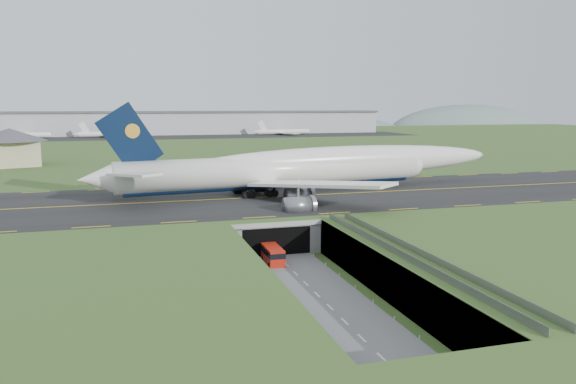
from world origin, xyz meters
name	(u,v)px	position (x,y,z in m)	size (l,w,h in m)	color
ground	(290,269)	(0.00, 0.00, 0.00)	(900.00, 900.00, 0.00)	#435F26
airfield_deck	(290,251)	(0.00, 0.00, 3.00)	(800.00, 800.00, 6.00)	gray
trench_road	(305,283)	(0.00, -7.50, 0.10)	(12.00, 75.00, 0.20)	slate
taxiway	(246,198)	(0.00, 33.00, 6.09)	(800.00, 44.00, 0.18)	black
tunnel_portal	(264,227)	(0.00, 16.71, 3.33)	(17.00, 22.30, 6.00)	gray
guideway	(413,264)	(11.00, -19.11, 5.32)	(3.00, 53.00, 7.05)	#A8A8A3
jumbo_jet	(307,168)	(15.11, 37.74, 11.64)	(99.62, 62.83, 20.92)	white
shuttle_tram	(273,255)	(-1.78, 3.85, 1.52)	(2.64, 6.71, 2.75)	#B91B0C
service_building	(10,144)	(-59.53, 116.18, 13.28)	(28.36, 28.36, 12.29)	#BDB188
cargo_terminal	(161,123)	(-0.13, 299.41, 13.96)	(320.00, 67.00, 15.60)	#B2B2B2
distant_hills	(224,137)	(64.38, 430.00, -4.00)	(700.00, 91.00, 60.00)	slate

